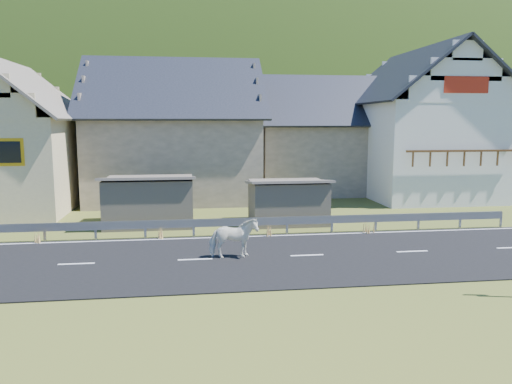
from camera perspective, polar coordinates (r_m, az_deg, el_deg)
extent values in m
plane|color=#3F491F|center=(17.70, -6.97, -7.79)|extent=(160.00, 160.00, 0.00)
cube|color=black|center=(17.70, -6.97, -7.73)|extent=(60.00, 7.00, 0.04)
cube|color=silver|center=(17.69, -6.97, -7.65)|extent=(60.00, 6.60, 0.01)
cube|color=#93969B|center=(21.14, -7.15, -3.56)|extent=(28.00, 0.08, 0.34)
cube|color=#93969B|center=(21.99, -23.01, -4.31)|extent=(0.10, 0.06, 0.70)
cube|color=#93969B|center=(21.55, -17.86, -4.29)|extent=(0.10, 0.06, 0.70)
cube|color=#93969B|center=(21.28, -12.54, -4.24)|extent=(0.10, 0.06, 0.70)
cube|color=#93969B|center=(21.21, -7.14, -4.15)|extent=(0.10, 0.06, 0.70)
cube|color=#93969B|center=(21.32, -1.74, -4.03)|extent=(0.10, 0.06, 0.70)
cube|color=#93969B|center=(21.62, 3.55, -3.87)|extent=(0.10, 0.06, 0.70)
cube|color=#93969B|center=(22.09, 8.65, -3.69)|extent=(0.10, 0.06, 0.70)
cube|color=#93969B|center=(22.73, 13.50, -3.49)|extent=(0.10, 0.06, 0.70)
cube|color=#93969B|center=(23.52, 18.06, -3.28)|extent=(0.10, 0.06, 0.70)
cube|color=#93969B|center=(24.46, 22.28, -3.06)|extent=(0.10, 0.06, 0.70)
cube|color=#93969B|center=(25.51, 26.18, -2.85)|extent=(0.10, 0.06, 0.70)
cube|color=#695E4F|center=(23.89, -12.06, -1.06)|extent=(4.30, 3.30, 2.40)
cube|color=#695E4F|center=(23.81, 3.66, -1.17)|extent=(3.80, 2.90, 2.20)
cube|color=beige|center=(30.73, -26.43, 2.91)|extent=(7.00, 9.00, 5.00)
cube|color=#CB9210|center=(25.91, -26.34, 4.10)|extent=(1.30, 0.12, 1.30)
cube|color=tan|center=(32.12, -9.25, 3.84)|extent=(10.00, 9.00, 5.00)
cube|color=tan|center=(35.34, 7.31, 3.94)|extent=(9.00, 8.00, 4.60)
cube|color=silver|center=(34.59, 18.32, 4.67)|extent=(8.00, 10.00, 6.00)
cube|color=#B42613|center=(30.17, 22.91, 11.22)|extent=(2.60, 0.06, 0.90)
cube|color=brown|center=(29.96, 22.74, 4.36)|extent=(6.80, 0.12, 0.12)
ellipsoid|color=#1E3910|center=(198.65, -6.23, 0.89)|extent=(440.00, 280.00, 260.00)
imported|color=white|center=(17.62, -2.59, -5.28)|extent=(0.86, 1.73, 1.43)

